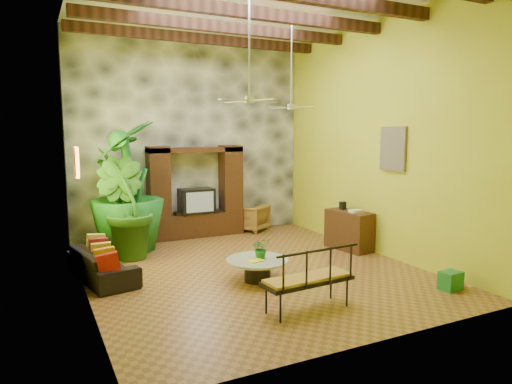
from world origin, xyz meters
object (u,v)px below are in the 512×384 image
ceiling_fan_back (291,98)px  coffee_table (257,267)px  sofa (102,264)px  tall_plant_c (126,187)px  green_bin (451,281)px  tall_plant_b (125,208)px  entertainment_center (196,199)px  ceiling_fan_front (249,88)px  tall_plant_a (117,198)px  side_console (349,230)px  iron_bench (311,276)px  wicker_armchair (251,217)px

ceiling_fan_back → coffee_table: (-1.79, -1.89, -3.15)m
sofa → tall_plant_c: (0.81, 1.82, 1.17)m
tall_plant_c → green_bin: (4.38, -5.00, -1.29)m
ceiling_fan_back → sofa: ceiling_fan_back is taller
ceiling_fan_back → tall_plant_b: (-3.60, 0.66, -2.33)m
entertainment_center → ceiling_fan_front: size_ratio=1.29×
ceiling_fan_back → green_bin: ceiling_fan_back is taller
tall_plant_a → side_console: tall_plant_a is taller
ceiling_fan_back → iron_bench: 4.83m
sofa → tall_plant_b: tall_plant_b is taller
ceiling_fan_front → side_console: bearing=15.0°
entertainment_center → coffee_table: size_ratio=2.16×
sofa → wicker_armchair: bearing=-69.9°
sofa → tall_plant_c: 2.31m
tall_plant_b → coffee_table: size_ratio=1.93×
tall_plant_a → iron_bench: size_ratio=1.58×
tall_plant_a → ceiling_fan_front: bearing=-61.0°
ceiling_fan_front → side_console: (2.85, 0.76, -2.96)m
tall_plant_c → side_console: 5.06m
ceiling_fan_front → ceiling_fan_back: same height
tall_plant_a → tall_plant_c: tall_plant_c is taller
tall_plant_a → side_console: 5.31m
tall_plant_b → iron_bench: bearing=-65.6°
ceiling_fan_back → green_bin: 5.04m
entertainment_center → tall_plant_a: same height
ceiling_fan_front → tall_plant_c: bearing=119.9°
tall_plant_c → sofa: bearing=-113.9°
ceiling_fan_back → iron_bench: ceiling_fan_back is taller
tall_plant_b → tall_plant_c: size_ratio=0.74×
wicker_armchair → coffee_table: (-1.73, -3.83, -0.10)m
green_bin → coffee_table: bearing=145.8°
wicker_armchair → tall_plant_c: 3.62m
tall_plant_c → green_bin: 6.77m
tall_plant_b → green_bin: tall_plant_b is taller
sofa → green_bin: size_ratio=5.27×
tall_plant_b → side_console: tall_plant_b is taller
coffee_table → tall_plant_c: bearing=117.7°
ceiling_fan_front → tall_plant_a: size_ratio=0.81×
ceiling_fan_back → green_bin: size_ratio=5.21×
entertainment_center → ceiling_fan_back: bearing=-50.4°
entertainment_center → wicker_armchair: (1.55, 0.00, -0.61)m
coffee_table → green_bin: (2.72, -1.85, -0.10)m
ceiling_fan_front → wicker_armchair: 4.99m
sofa → green_bin: sofa is taller
ceiling_fan_front → iron_bench: bearing=-87.4°
side_console → entertainment_center: bearing=125.7°
wicker_armchair → side_console: bearing=79.2°
ceiling_fan_back → entertainment_center: bearing=129.6°
sofa → tall_plant_a: (0.65, 2.21, 0.87)m
sofa → tall_plant_c: bearing=-34.6°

